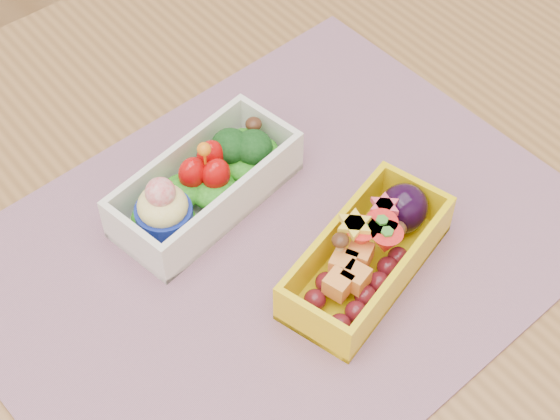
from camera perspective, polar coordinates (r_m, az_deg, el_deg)
table at (r=0.79m, az=1.62°, el=-6.87°), size 1.20×0.80×0.75m
placemat at (r=0.71m, az=-0.22°, el=-2.51°), size 0.48×0.38×0.00m
bento_white at (r=0.72m, az=-4.82°, el=1.64°), size 0.17×0.10×0.07m
bento_yellow at (r=0.68m, az=5.73°, el=-2.75°), size 0.16×0.11×0.05m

